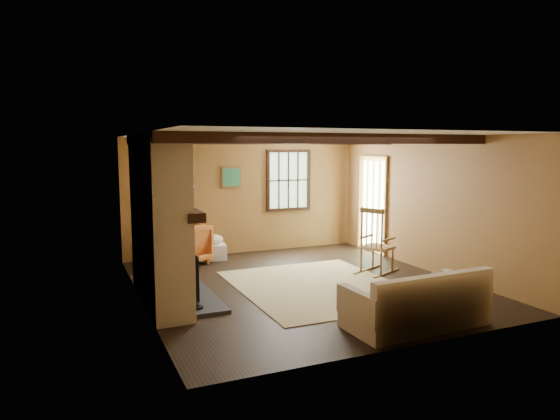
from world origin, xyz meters
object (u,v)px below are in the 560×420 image
fireplace (160,226)px  sofa (418,306)px  armchair (182,244)px  rocking_chair (376,245)px  laundry_basket (213,252)px

fireplace → sofa: (2.72, -2.28, -0.84)m
fireplace → armchair: 2.42m
fireplace → rocking_chair: fireplace is taller
fireplace → sofa: fireplace is taller
fireplace → rocking_chair: size_ratio=2.04×
fireplace → laundry_basket: size_ratio=4.80×
armchair → sofa: bearing=86.6°
rocking_chair → sofa: bearing=131.9°
sofa → rocking_chair: bearing=64.8°
laundry_basket → armchair: bearing=-166.8°
sofa → laundry_basket: bearing=103.7°
laundry_basket → sofa: bearing=-74.1°
fireplace → laundry_basket: fireplace is taller
fireplace → armchair: bearing=70.5°
rocking_chair → armchair: size_ratio=1.39×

